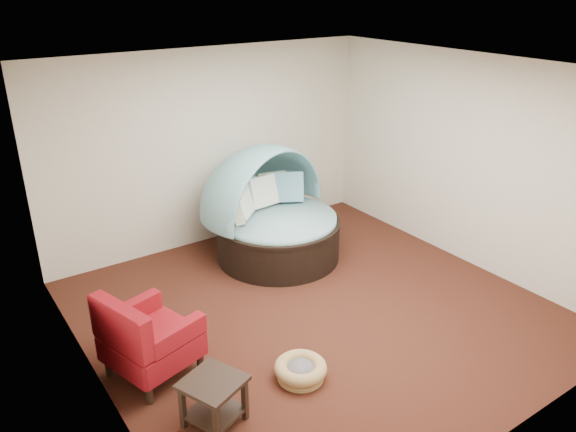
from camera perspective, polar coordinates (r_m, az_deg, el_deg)
floor at (r=6.77m, az=2.79°, el=-9.55°), size 5.00×5.00×0.00m
wall_back at (r=8.14m, az=-7.82°, el=6.87°), size 5.00×0.00×5.00m
wall_front at (r=4.62m, az=22.48°, el=-8.03°), size 5.00×0.00×5.00m
wall_left at (r=5.12m, az=-19.80°, el=-4.44°), size 0.00×5.00×5.00m
wall_right at (r=7.83m, az=17.78°, el=5.31°), size 0.00×5.00×5.00m
ceiling at (r=5.76m, az=3.34°, el=14.60°), size 5.00×5.00×0.00m
canopy_daybed at (r=7.72m, az=-1.62°, el=0.91°), size 2.15×2.11×1.58m
pet_basket at (r=5.72m, az=1.28°, el=-15.35°), size 0.58×0.58×0.18m
red_armchair at (r=5.72m, az=-14.17°, el=-11.99°), size 0.98×0.98×0.93m
side_table at (r=5.16m, az=-7.57°, el=-17.64°), size 0.62×0.62×0.46m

